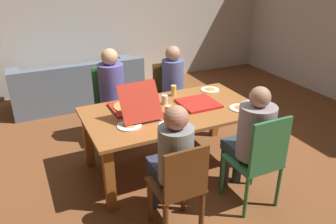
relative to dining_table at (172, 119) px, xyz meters
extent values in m
plane|color=brown|center=(0.00, 0.00, -0.62)|extent=(20.00, 20.00, 0.00)
cube|color=beige|center=(0.00, 3.12, 0.78)|extent=(7.07, 0.12, 2.79)
cube|color=#9C5C2B|center=(0.00, 0.00, 0.09)|extent=(1.92, 1.05, 0.04)
cube|color=#95541F|center=(-0.87, -0.44, -0.27)|extent=(0.09, 0.09, 0.69)
cube|color=#95541F|center=(0.87, -0.44, -0.27)|extent=(0.09, 0.09, 0.69)
cube|color=#95541F|center=(-0.87, 0.44, -0.27)|extent=(0.09, 0.09, 0.69)
cube|color=#95541F|center=(0.87, 0.44, -0.27)|extent=(0.09, 0.09, 0.69)
cylinder|color=#2F6F3F|center=(0.24, -0.70, -0.39)|extent=(0.04, 0.04, 0.46)
cylinder|color=#2F6F3F|center=(0.62, -0.70, -0.39)|extent=(0.04, 0.04, 0.46)
cylinder|color=#2F6F3F|center=(0.24, -1.09, -0.39)|extent=(0.04, 0.04, 0.46)
cylinder|color=#2F6F3F|center=(0.62, -1.09, -0.39)|extent=(0.04, 0.04, 0.46)
cube|color=#2F6F3F|center=(0.43, -0.90, -0.15)|extent=(0.44, 0.44, 0.02)
cube|color=#2F6F3F|center=(0.43, -1.10, 0.12)|extent=(0.42, 0.03, 0.52)
cylinder|color=#2B3D41|center=(0.35, -0.58, -0.38)|extent=(0.10, 0.10, 0.48)
cylinder|color=#2B3D41|center=(0.51, -0.58, -0.38)|extent=(0.10, 0.10, 0.48)
cube|color=#2B3D41|center=(0.43, -0.73, -0.09)|extent=(0.31, 0.33, 0.11)
cylinder|color=gray|center=(0.43, -0.90, 0.17)|extent=(0.34, 0.34, 0.52)
sphere|color=#A4785E|center=(0.43, -0.90, 0.52)|extent=(0.19, 0.19, 0.19)
cylinder|color=#5C3214|center=(-0.58, -0.74, -0.39)|extent=(0.05, 0.05, 0.46)
cylinder|color=#5C3214|center=(-0.24, -0.74, -0.39)|extent=(0.05, 0.05, 0.46)
cylinder|color=#5C3214|center=(-0.24, -1.09, -0.39)|extent=(0.05, 0.05, 0.46)
cube|color=#5C3214|center=(-0.41, -0.92, -0.15)|extent=(0.41, 0.41, 0.02)
cube|color=#5C3214|center=(-0.41, -1.11, 0.08)|extent=(0.39, 0.03, 0.44)
cylinder|color=#2D324B|center=(-0.48, -0.58, -0.38)|extent=(0.10, 0.10, 0.48)
cylinder|color=#2D324B|center=(-0.34, -0.58, -0.38)|extent=(0.10, 0.10, 0.48)
cube|color=#2D324B|center=(-0.41, -0.74, -0.09)|extent=(0.27, 0.36, 0.11)
cylinder|color=gray|center=(-0.41, -0.92, 0.16)|extent=(0.30, 0.30, 0.49)
sphere|color=#AD745D|center=(-0.41, -0.92, 0.49)|extent=(0.20, 0.20, 0.20)
cylinder|color=brown|center=(0.62, 0.66, -0.39)|extent=(0.04, 0.04, 0.46)
cylinder|color=brown|center=(0.24, 0.66, -0.39)|extent=(0.04, 0.04, 0.46)
cylinder|color=brown|center=(0.62, 1.05, -0.39)|extent=(0.04, 0.04, 0.46)
cylinder|color=brown|center=(0.24, 1.05, -0.39)|extent=(0.04, 0.04, 0.46)
cube|color=brown|center=(0.43, 0.86, -0.15)|extent=(0.43, 0.44, 0.02)
cube|color=brown|center=(0.43, 1.06, 0.09)|extent=(0.41, 0.03, 0.46)
cylinder|color=#312E3F|center=(0.50, 0.53, -0.38)|extent=(0.10, 0.10, 0.48)
cylinder|color=#312E3F|center=(0.36, 0.53, -0.38)|extent=(0.10, 0.10, 0.48)
cube|color=#312E3F|center=(0.43, 0.68, -0.09)|extent=(0.27, 0.35, 0.11)
cylinder|color=#535C97|center=(0.43, 0.86, 0.16)|extent=(0.30, 0.30, 0.49)
sphere|color=tan|center=(0.43, 0.86, 0.49)|extent=(0.20, 0.20, 0.20)
cylinder|color=#2B7131|center=(-0.23, 0.73, -0.39)|extent=(0.05, 0.05, 0.46)
cylinder|color=#2B7131|center=(-0.59, 0.73, -0.39)|extent=(0.05, 0.05, 0.46)
cylinder|color=#2B7131|center=(-0.23, 1.10, -0.39)|extent=(0.05, 0.05, 0.46)
cylinder|color=#2B7131|center=(-0.59, 1.10, -0.39)|extent=(0.05, 0.05, 0.46)
cube|color=#2B7131|center=(-0.41, 0.92, -0.15)|extent=(0.42, 0.44, 0.02)
cube|color=#2B7131|center=(-0.41, 1.12, 0.11)|extent=(0.39, 0.03, 0.49)
cylinder|color=#44413C|center=(-0.33, 0.64, -0.38)|extent=(0.10, 0.10, 0.48)
cylinder|color=#44413C|center=(-0.49, 0.64, -0.38)|extent=(0.10, 0.10, 0.48)
cube|color=#44413C|center=(-0.41, 0.77, -0.09)|extent=(0.29, 0.29, 0.11)
cylinder|color=#5351A4|center=(-0.41, 0.92, 0.17)|extent=(0.33, 0.33, 0.53)
sphere|color=tan|center=(-0.41, 0.92, 0.53)|extent=(0.21, 0.21, 0.21)
cube|color=#AE291B|center=(-0.40, 0.24, 0.12)|extent=(0.42, 0.42, 0.03)
cylinder|color=#D58B43|center=(-0.40, 0.24, 0.14)|extent=(0.37, 0.37, 0.01)
cube|color=#AE291B|center=(-0.40, -0.09, 0.31)|extent=(0.42, 0.24, 0.35)
cube|color=red|center=(0.34, 0.01, 0.12)|extent=(0.42, 0.42, 0.03)
cylinder|color=white|center=(-0.56, -0.17, 0.11)|extent=(0.25, 0.25, 0.01)
cone|color=#D17C48|center=(-0.56, -0.17, 0.13)|extent=(0.13, 0.13, 0.02)
cylinder|color=white|center=(0.71, -0.30, 0.11)|extent=(0.25, 0.25, 0.01)
cone|color=#C77D39|center=(0.71, -0.30, 0.13)|extent=(0.14, 0.14, 0.02)
cylinder|color=white|center=(-0.19, -0.33, 0.11)|extent=(0.21, 0.21, 0.01)
cone|color=tan|center=(-0.19, -0.33, 0.13)|extent=(0.11, 0.11, 0.02)
cylinder|color=white|center=(0.71, 0.34, 0.11)|extent=(0.24, 0.24, 0.01)
cone|color=#C4893D|center=(0.71, 0.34, 0.13)|extent=(0.14, 0.14, 0.02)
cylinder|color=#E3C15C|center=(0.21, 0.37, 0.17)|extent=(0.07, 0.07, 0.13)
cylinder|color=silver|center=(0.00, 0.18, 0.16)|extent=(0.07, 0.07, 0.11)
cylinder|color=#E4C364|center=(-0.08, -0.09, 0.16)|extent=(0.07, 0.07, 0.10)
cube|color=slate|center=(-0.59, 2.44, -0.40)|extent=(2.09, 0.88, 0.44)
cube|color=slate|center=(-0.59, 2.07, -0.02)|extent=(2.09, 0.16, 0.32)
cube|color=slate|center=(-1.53, 2.44, -0.09)|extent=(0.20, 0.84, 0.18)
cube|color=slate|center=(0.36, 2.44, -0.09)|extent=(0.20, 0.84, 0.18)
camera|label=1|loc=(-1.48, -3.02, 1.63)|focal=35.73mm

